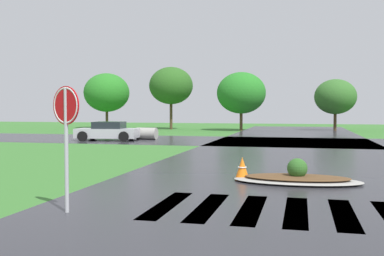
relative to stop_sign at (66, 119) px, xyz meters
name	(u,v)px	position (x,y,z in m)	size (l,w,h in m)	color
asphalt_roadway	(283,176)	(3.96, 5.91, -1.85)	(9.84, 80.00, 0.01)	#2B2B30
asphalt_cross_road	(293,142)	(3.96, 20.67, -1.85)	(90.00, 8.85, 0.01)	#2B2B30
crosswalk_stripes	(273,210)	(3.96, 1.15, -1.85)	(4.95, 2.86, 0.01)	white
stop_sign	(66,119)	(0.00, 0.00, 0.00)	(0.71, 0.31, 2.50)	#B2B5BA
median_island	(297,178)	(4.40, 4.80, -1.72)	(3.54, 1.66, 0.68)	#9E9B93
car_blue_compact	(108,132)	(-7.80, 19.22, -1.28)	(4.15, 2.55, 1.22)	#B7B7BF
drainage_pipe_stack	(147,133)	(-5.68, 20.78, -1.46)	(1.43, 0.87, 0.79)	#9E9B93
traffic_cone	(242,169)	(2.84, 4.99, -1.54)	(0.42, 0.42, 0.66)	orange
background_treeline	(224,92)	(-2.96, 35.66, 1.86)	(35.84, 6.48, 6.27)	#4C3823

